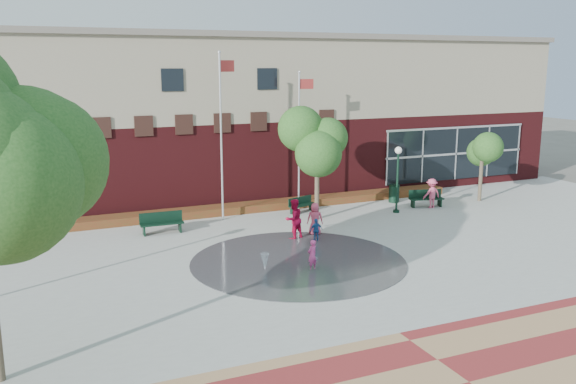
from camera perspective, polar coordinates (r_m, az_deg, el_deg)
name	(u,v)px	position (r m, az deg, el deg)	size (l,w,h in m)	color
ground	(334,287)	(21.35, 4.34, -8.90)	(120.00, 120.00, 0.00)	#666056
plaza_concrete	(288,255)	(24.75, 0.00, -5.89)	(46.00, 18.00, 0.01)	#A8A8A0
paver_band	(469,383)	(16.08, 16.58, -16.73)	(46.00, 6.00, 0.01)	maroon
splash_pad	(298,262)	(23.88, 0.96, -6.56)	(8.40, 8.40, 0.01)	#383A3D
library_building	(196,114)	(36.44, -8.56, 7.18)	(44.40, 10.40, 9.20)	#4F1316
flower_bed	(229,213)	(31.60, -5.51, -2.00)	(26.00, 1.20, 0.40)	maroon
flagpole_left	(222,128)	(29.55, -6.22, 5.99)	(0.91, 0.40, 8.18)	silver
flagpole_right	(300,134)	(31.43, 1.11, 5.46)	(0.89, 0.15, 7.22)	silver
lamp_right	(398,172)	(31.63, 10.22, 1.85)	(0.36, 0.36, 3.45)	black
bench_left	(162,227)	(28.23, -11.71, -3.23)	(1.96, 0.61, 0.98)	black
bench_mid	(302,208)	(31.55, 1.35, -1.48)	(1.68, 0.96, 0.82)	black
bench_right	(426,202)	(33.59, 12.80, -0.88)	(1.91, 0.90, 0.93)	black
trash_can	(394,193)	(34.30, 9.89, -0.14)	(0.62, 0.62, 1.01)	black
tree_mid	(317,139)	(29.55, 2.77, 4.98)	(3.26, 3.26, 5.50)	#483D2D
tree_small_right	(482,151)	(35.41, 17.74, 3.64)	(2.26, 2.26, 3.86)	#483D2D
water_jet_a	(265,271)	(22.89, -2.16, -7.42)	(0.33, 0.33, 0.65)	white
water_jet_b	(315,269)	(23.15, 2.53, -7.19)	(0.18, 0.18, 0.41)	white
child_splash	(312,255)	(22.84, 2.28, -5.92)	(0.42, 0.28, 1.16)	#E84897
adult_red	(294,219)	(26.73, 0.54, -2.55)	(0.87, 0.68, 1.79)	#C10C37
adult_pink	(315,219)	(27.39, 2.54, -2.54)	(0.72, 0.47, 1.48)	#D34766
child_blue	(316,230)	(26.44, 2.66, -3.58)	(0.60, 0.25, 1.03)	#235AA3
person_bench	(432,193)	(33.32, 13.29, -0.13)	(1.03, 0.59, 1.60)	#D74D71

